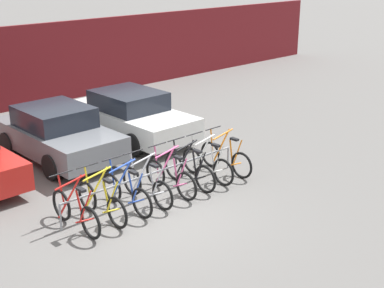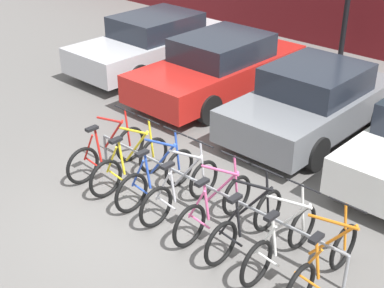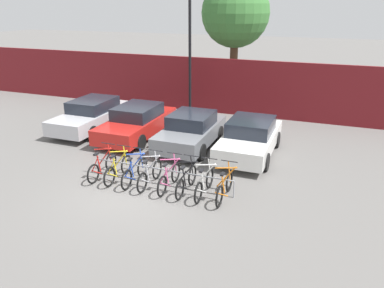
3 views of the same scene
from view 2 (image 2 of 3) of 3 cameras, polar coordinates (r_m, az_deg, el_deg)
The scene contains 13 objects.
ground_plane at distance 8.31m, azimuth -5.29°, elevation -7.74°, with size 120.00×120.00×0.00m, color #605E5B.
bike_rack at distance 8.03m, azimuth 1.34°, elevation -4.72°, with size 4.80×0.04×0.57m.
bicycle_red at distance 9.37m, azimuth -9.03°, elevation -0.86°, with size 0.68×1.71×1.05m.
bicycle_yellow at distance 8.95m, azimuth -6.58°, elevation -2.14°, with size 0.68×1.71×1.05m.
bicycle_blue at distance 8.54m, azimuth -3.84°, elevation -3.57°, with size 0.68×1.71×1.05m.
bicycle_silver at distance 8.21m, azimuth -1.20°, elevation -4.94°, with size 0.68×1.71×1.05m.
bicycle_pink at distance 7.83m, azimuth 2.38°, elevation -6.76°, with size 0.68×1.71×1.05m.
bicycle_black at distance 7.54m, azimuth 5.73°, elevation -8.43°, with size 0.68×1.71×1.05m.
bicycle_white at distance 7.28m, azimuth 9.44°, elevation -10.23°, with size 0.68×1.71×1.05m.
bicycle_orange at distance 7.04m, azimuth 13.80°, elevation -12.27°, with size 0.68×1.71×1.05m.
car_silver at distance 14.14m, azimuth -4.04°, elevation 10.78°, with size 1.91×4.54×1.40m.
car_red at distance 12.33m, azimuth 2.93°, elevation 8.22°, with size 1.91×4.45×1.40m.
car_grey at distance 10.72m, azimuth 12.67°, elevation 4.46°, with size 1.91×3.95×1.40m.
Camera 2 is at (5.15, -4.40, 4.82)m, focal length 50.00 mm.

